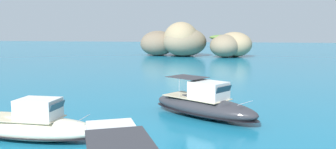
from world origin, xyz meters
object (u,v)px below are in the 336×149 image
Objects in this scene: islet_small at (231,45)px; motorboat_cream at (34,126)px; islet_large at (176,42)px; motorboat_charcoal at (204,105)px.

islet_small reaches higher than motorboat_cream.
islet_small is (15.27, -2.02, -0.67)m from islet_large.
islet_small is 1.39× the size of motorboat_charcoal.
islet_large is 2.53× the size of motorboat_cream.
motorboat_cream is at bearing -99.07° from islet_small.
motorboat_charcoal reaches higher than motorboat_cream.
motorboat_cream is at bearing -87.40° from islet_large.
motorboat_cream is (3.45, -76.07, -3.06)m from islet_large.
islet_large is 15.42m from islet_small.
islet_large reaches higher than motorboat_charcoal.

